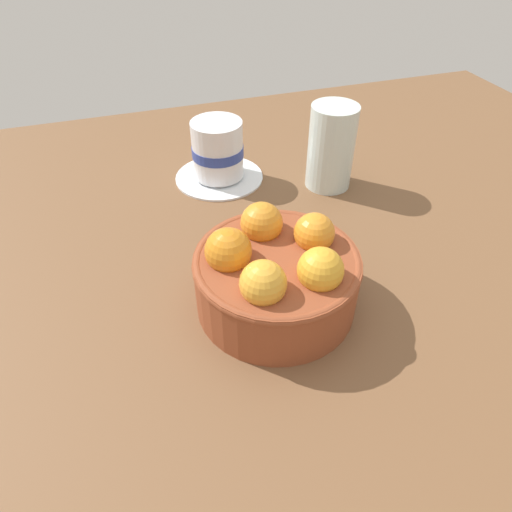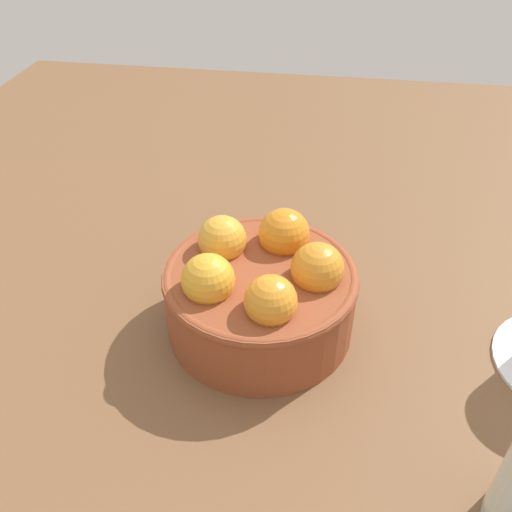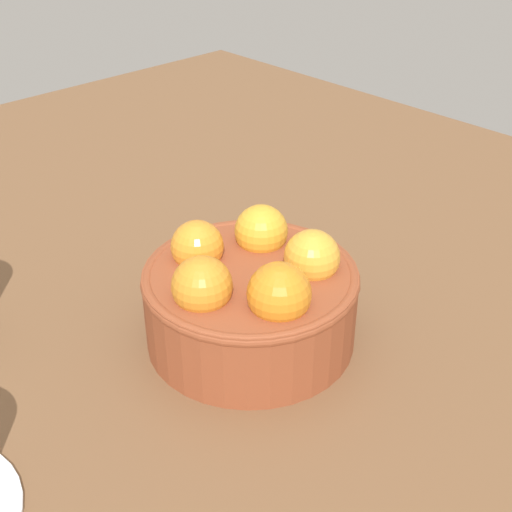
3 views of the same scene
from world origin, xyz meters
TOP-DOWN VIEW (x-y plane):
  - ground_plane at (0.00, 0.00)cm, footprint 132.27×109.24cm
  - terracotta_bowl at (0.05, -0.02)cm, footprint 16.64×16.64cm

SIDE VIEW (x-z plane):
  - ground_plane at x=0.00cm, z-range -3.13..0.00cm
  - terracotta_bowl at x=0.05cm, z-range -0.58..8.93cm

